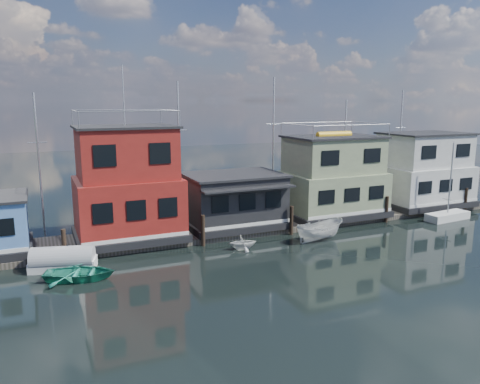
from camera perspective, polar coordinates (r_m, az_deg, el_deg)
name	(u,v)px	position (r m, az deg, el deg)	size (l,w,h in m)	color
ground	(327,284)	(26.69, 10.55, -10.92)	(160.00, 160.00, 0.00)	black
dock	(240,227)	(36.61, -0.03, -4.31)	(48.00, 5.00, 0.40)	#595147
houseboat_red	(128,186)	(33.34, -13.54, 0.73)	(7.40, 5.90, 11.86)	black
houseboat_dark	(234,200)	(35.88, -0.75, -0.98)	(7.40, 6.10, 4.06)	black
houseboat_green	(332,178)	(39.99, 11.20, 1.71)	(8.40, 5.90, 7.03)	black
houseboat_white	(423,171)	(46.40, 21.42, 2.41)	(8.40, 5.90, 6.66)	black
pilings	(251,225)	(33.78, 1.36, -4.05)	(42.28, 0.28, 2.20)	#2D2116
background_masts	(261,149)	(42.97, 2.58, 5.24)	(36.40, 0.16, 12.00)	silver
day_sailer	(447,215)	(43.24, 23.96, -2.61)	(4.23, 1.73, 6.50)	silver
tarp_runabout	(63,260)	(30.02, -20.77, -7.81)	(3.99, 2.39, 1.52)	white
dinghy_white	(242,242)	(31.79, 0.30, -6.13)	(1.67, 1.93, 1.02)	silver
dinghy_teal	(80,273)	(28.11, -18.95, -9.33)	(2.76, 3.87, 0.80)	#24846B
motorboat	(320,231)	(34.09, 9.68, -4.65)	(1.48, 3.95, 1.52)	silver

